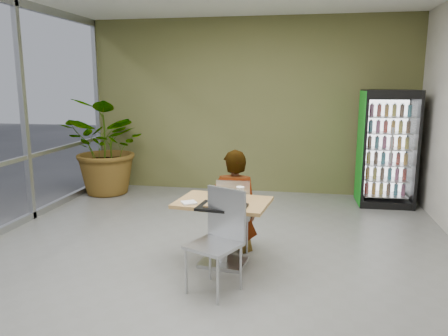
{
  "coord_description": "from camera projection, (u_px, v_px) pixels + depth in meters",
  "views": [
    {
      "loc": [
        1.03,
        -4.58,
        2.04
      ],
      "look_at": [
        0.07,
        0.62,
        1.0
      ],
      "focal_mm": 35.0,
      "sensor_mm": 36.0,
      "label": 1
    }
  ],
  "objects": [
    {
      "name": "ground",
      "position": [
        208.0,
        263.0,
        5.0
      ],
      "size": [
        7.0,
        7.0,
        0.0
      ],
      "primitive_type": "plane",
      "color": "slate",
      "rests_on": "ground"
    },
    {
      "name": "potted_plant",
      "position": [
        110.0,
        147.0,
        7.97
      ],
      "size": [
        2.01,
        1.9,
        1.77
      ],
      "primitive_type": "imported",
      "rotation": [
        0.0,
        0.0,
        -0.42
      ],
      "color": "#336829",
      "rests_on": "ground"
    },
    {
      "name": "room_envelope",
      "position": [
        207.0,
        124.0,
        4.69
      ],
      "size": [
        6.0,
        7.0,
        3.2
      ],
      "primitive_type": null,
      "color": "silver",
      "rests_on": "ground"
    },
    {
      "name": "dining_table",
      "position": [
        223.0,
        219.0,
        4.88
      ],
      "size": [
        1.08,
        0.82,
        0.75
      ],
      "rotation": [
        0.0,
        0.0,
        -0.13
      ],
      "color": "tan",
      "rests_on": "ground"
    },
    {
      "name": "napkin_stack",
      "position": [
        189.0,
        203.0,
        4.72
      ],
      "size": [
        0.21,
        0.21,
        0.02
      ],
      "primitive_type": "cube",
      "rotation": [
        0.0,
        0.0,
        0.57
      ],
      "color": "white",
      "rests_on": "dining_table"
    },
    {
      "name": "seated_woman",
      "position": [
        234.0,
        212.0,
        5.34
      ],
      "size": [
        0.58,
        0.38,
        1.56
      ],
      "primitive_type": "imported",
      "rotation": [
        0.0,
        0.0,
        3.15
      ],
      "color": "black",
      "rests_on": "ground"
    },
    {
      "name": "chair_far",
      "position": [
        234.0,
        209.0,
        5.29
      ],
      "size": [
        0.41,
        0.41,
        0.91
      ],
      "rotation": [
        0.0,
        0.0,
        3.15
      ],
      "color": "#A8AAAD",
      "rests_on": "ground"
    },
    {
      "name": "chair_near",
      "position": [
        220.0,
        232.0,
        4.3
      ],
      "size": [
        0.6,
        0.6,
        1.01
      ],
      "rotation": [
        0.0,
        0.0,
        -0.44
      ],
      "color": "#A8AAAD",
      "rests_on": "ground"
    },
    {
      "name": "cafeteria_tray",
      "position": [
        222.0,
        207.0,
        4.54
      ],
      "size": [
        0.53,
        0.41,
        0.03
      ],
      "primitive_type": "cube",
      "rotation": [
        0.0,
        0.0,
        -0.12
      ],
      "color": "black",
      "rests_on": "dining_table"
    },
    {
      "name": "soda_cup",
      "position": [
        240.0,
        194.0,
        4.81
      ],
      "size": [
        0.09,
        0.09,
        0.16
      ],
      "color": "white",
      "rests_on": "dining_table"
    },
    {
      "name": "pizza_plate",
      "position": [
        219.0,
        197.0,
        4.94
      ],
      "size": [
        0.28,
        0.29,
        0.03
      ],
      "color": "white",
      "rests_on": "dining_table"
    },
    {
      "name": "beverage_fridge",
      "position": [
        387.0,
        148.0,
        7.24
      ],
      "size": [
        0.89,
        0.7,
        1.92
      ],
      "rotation": [
        0.0,
        0.0,
        0.03
      ],
      "color": "black",
      "rests_on": "ground"
    }
  ]
}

